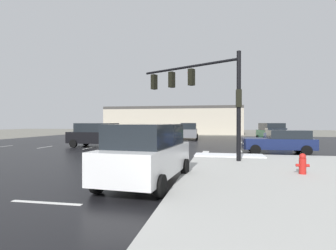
{
  "coord_description": "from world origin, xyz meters",
  "views": [
    {
      "loc": [
        4.4,
        -20.21,
        2.11
      ],
      "look_at": [
        -0.65,
        6.42,
        1.86
      ],
      "focal_mm": 28.61,
      "sensor_mm": 36.0,
      "label": 1
    }
  ],
  "objects_px": {
    "sedan_navy": "(280,141)",
    "suv_green": "(271,132)",
    "suv_grey": "(189,131)",
    "suv_white": "(147,152)",
    "suv_black": "(97,134)",
    "fire_hydrant": "(303,164)",
    "traffic_signal_mast": "(202,88)",
    "sedan_blue": "(276,136)"
  },
  "relations": [
    {
      "from": "sedan_navy",
      "to": "fire_hydrant",
      "type": "bearing_deg",
      "value": 83.47
    },
    {
      "from": "traffic_signal_mast",
      "to": "suv_white",
      "type": "relative_size",
      "value": 1.18
    },
    {
      "from": "fire_hydrant",
      "to": "suv_green",
      "type": "bearing_deg",
      "value": 83.02
    },
    {
      "from": "suv_black",
      "to": "sedan_navy",
      "type": "bearing_deg",
      "value": 173.73
    },
    {
      "from": "sedan_navy",
      "to": "suv_black",
      "type": "bearing_deg",
      "value": -10.04
    },
    {
      "from": "suv_white",
      "to": "suv_black",
      "type": "relative_size",
      "value": 1.01
    },
    {
      "from": "suv_white",
      "to": "suv_black",
      "type": "distance_m",
      "value": 14.75
    },
    {
      "from": "sedan_navy",
      "to": "sedan_blue",
      "type": "relative_size",
      "value": 0.99
    },
    {
      "from": "suv_green",
      "to": "suv_black",
      "type": "bearing_deg",
      "value": -68.95
    },
    {
      "from": "traffic_signal_mast",
      "to": "suv_white",
      "type": "bearing_deg",
      "value": 105.28
    },
    {
      "from": "sedan_navy",
      "to": "suv_green",
      "type": "relative_size",
      "value": 0.91
    },
    {
      "from": "fire_hydrant",
      "to": "sedan_blue",
      "type": "bearing_deg",
      "value": 82.13
    },
    {
      "from": "suv_white",
      "to": "sedan_navy",
      "type": "height_order",
      "value": "suv_white"
    },
    {
      "from": "suv_white",
      "to": "suv_grey",
      "type": "bearing_deg",
      "value": 7.8
    },
    {
      "from": "suv_green",
      "to": "suv_grey",
      "type": "bearing_deg",
      "value": -115.47
    },
    {
      "from": "suv_grey",
      "to": "sedan_blue",
      "type": "relative_size",
      "value": 1.07
    },
    {
      "from": "suv_green",
      "to": "suv_black",
      "type": "xyz_separation_m",
      "value": [
        -15.73,
        -8.31,
        0.0
      ]
    },
    {
      "from": "fire_hydrant",
      "to": "suv_black",
      "type": "height_order",
      "value": "suv_black"
    },
    {
      "from": "sedan_navy",
      "to": "suv_grey",
      "type": "height_order",
      "value": "suv_grey"
    },
    {
      "from": "traffic_signal_mast",
      "to": "suv_white",
      "type": "distance_m",
      "value": 7.11
    },
    {
      "from": "suv_white",
      "to": "sedan_navy",
      "type": "xyz_separation_m",
      "value": [
        6.46,
        9.97,
        -0.24
      ]
    },
    {
      "from": "suv_green",
      "to": "traffic_signal_mast",
      "type": "bearing_deg",
      "value": -30.57
    },
    {
      "from": "fire_hydrant",
      "to": "sedan_navy",
      "type": "relative_size",
      "value": 0.17
    },
    {
      "from": "fire_hydrant",
      "to": "suv_grey",
      "type": "distance_m",
      "value": 22.79
    },
    {
      "from": "traffic_signal_mast",
      "to": "fire_hydrant",
      "type": "distance_m",
      "value": 6.86
    },
    {
      "from": "fire_hydrant",
      "to": "sedan_navy",
      "type": "bearing_deg",
      "value": 83.58
    },
    {
      "from": "suv_grey",
      "to": "suv_green",
      "type": "distance_m",
      "value": 9.54
    },
    {
      "from": "traffic_signal_mast",
      "to": "sedan_blue",
      "type": "height_order",
      "value": "traffic_signal_mast"
    },
    {
      "from": "suv_grey",
      "to": "sedan_navy",
      "type": "bearing_deg",
      "value": -154.7
    },
    {
      "from": "suv_white",
      "to": "suv_black",
      "type": "xyz_separation_m",
      "value": [
        -7.87,
        12.48,
        0.0
      ]
    },
    {
      "from": "traffic_signal_mast",
      "to": "suv_green",
      "type": "distance_m",
      "value": 16.13
    },
    {
      "from": "suv_white",
      "to": "suv_green",
      "type": "height_order",
      "value": "same"
    },
    {
      "from": "suv_white",
      "to": "sedan_navy",
      "type": "distance_m",
      "value": 11.88
    },
    {
      "from": "suv_grey",
      "to": "fire_hydrant",
      "type": "bearing_deg",
      "value": -166.3
    },
    {
      "from": "suv_white",
      "to": "suv_black",
      "type": "bearing_deg",
      "value": 37.22
    },
    {
      "from": "traffic_signal_mast",
      "to": "suv_grey",
      "type": "bearing_deg",
      "value": -52.99
    },
    {
      "from": "fire_hydrant",
      "to": "suv_grey",
      "type": "bearing_deg",
      "value": 107.22
    },
    {
      "from": "suv_grey",
      "to": "suv_black",
      "type": "xyz_separation_m",
      "value": [
        -6.69,
        -11.36,
        0.0
      ]
    },
    {
      "from": "fire_hydrant",
      "to": "suv_grey",
      "type": "height_order",
      "value": "suv_grey"
    },
    {
      "from": "suv_green",
      "to": "sedan_blue",
      "type": "relative_size",
      "value": 1.08
    },
    {
      "from": "suv_green",
      "to": "suv_black",
      "type": "relative_size",
      "value": 1.01
    },
    {
      "from": "traffic_signal_mast",
      "to": "sedan_blue",
      "type": "xyz_separation_m",
      "value": [
        6.24,
        11.28,
        -3.23
      ]
    }
  ]
}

